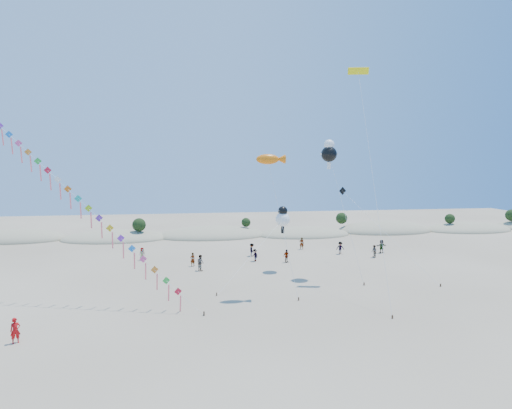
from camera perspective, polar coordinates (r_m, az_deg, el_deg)
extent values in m
plane|color=#84735B|center=(31.12, -1.71, -18.29)|extent=(160.00, 160.00, 0.00)
ellipsoid|color=gray|center=(80.58, -29.37, -4.17)|extent=(16.00, 8.80, 3.60)
ellipsoid|color=#273C16|center=(80.43, -29.40, -3.47)|extent=(12.80, 5.76, 0.64)
ellipsoid|color=gray|center=(75.01, -18.22, -4.40)|extent=(17.60, 9.68, 3.00)
ellipsoid|color=#273C16|center=(74.88, -18.24, -3.78)|extent=(14.08, 6.34, 0.70)
ellipsoid|color=gray|center=(74.71, -5.91, -4.19)|extent=(19.00, 10.45, 3.40)
ellipsoid|color=#273C16|center=(74.56, -5.91, -3.48)|extent=(15.20, 6.84, 0.76)
ellipsoid|color=gray|center=(75.78, 6.35, -4.06)|extent=(16.40, 9.02, 2.80)
ellipsoid|color=#273C16|center=(75.66, 6.36, -3.48)|extent=(13.12, 5.90, 0.66)
ellipsoid|color=gray|center=(82.96, 16.78, -3.43)|extent=(18.00, 9.90, 3.80)
ellipsoid|color=#273C16|center=(82.81, 16.80, -2.71)|extent=(14.40, 6.48, 0.72)
ellipsoid|color=gray|center=(89.97, 26.37, -3.09)|extent=(16.80, 9.24, 3.00)
ellipsoid|color=#273C16|center=(89.86, 26.40, -2.57)|extent=(13.44, 6.05, 0.67)
sphere|color=black|center=(72.89, -15.33, -2.63)|extent=(2.20, 2.20, 2.20)
sphere|color=black|center=(74.98, -1.34, -2.40)|extent=(1.60, 1.60, 1.60)
sphere|color=black|center=(80.55, 11.34, -1.81)|extent=(2.10, 2.10, 2.10)
sphere|color=black|center=(87.11, 24.43, -1.73)|extent=(1.80, 1.80, 1.80)
sphere|color=black|center=(96.58, 30.93, -1.24)|extent=(2.30, 2.30, 2.30)
cube|color=#3F2D1E|center=(36.74, -6.96, -14.23)|extent=(0.12, 0.12, 0.35)
cylinder|color=silver|center=(41.71, -22.56, 0.66)|extent=(21.92, 11.58, 18.69)
cube|color=red|center=(37.30, -10.36, -11.34)|extent=(1.29, 0.50, 1.36)
cube|color=#FF6B7C|center=(37.67, -10.04, -12.91)|extent=(0.19, 0.45, 1.55)
cube|color=green|center=(37.61, -11.88, -9.88)|extent=(1.29, 0.50, 1.36)
cube|color=#FF6B7C|center=(37.96, -11.57, -11.46)|extent=(0.19, 0.45, 1.55)
cube|color=orange|center=(37.98, -13.37, -8.45)|extent=(1.29, 0.50, 1.36)
cube|color=#FF6B7C|center=(38.29, -13.05, -10.03)|extent=(0.19, 0.45, 1.55)
cube|color=#EC4A90|center=(38.39, -14.81, -7.04)|extent=(1.29, 0.50, 1.36)
cube|color=#FF6B7C|center=(38.67, -14.50, -8.62)|extent=(0.19, 0.45, 1.55)
cube|color=#1A7CE0|center=(38.84, -16.22, -5.66)|extent=(1.29, 0.50, 1.36)
cube|color=#FF6B7C|center=(39.09, -15.90, -7.23)|extent=(0.19, 0.45, 1.55)
cube|color=purple|center=(39.35, -17.58, -4.31)|extent=(1.29, 0.50, 1.36)
cube|color=#FF6B7C|center=(39.56, -17.27, -5.87)|extent=(0.19, 0.45, 1.55)
cube|color=gold|center=(39.89, -18.91, -2.99)|extent=(1.29, 0.50, 1.36)
cube|color=#FF6B7C|center=(40.08, -18.59, -4.54)|extent=(0.19, 0.45, 1.55)
cube|color=#6729A6|center=(40.48, -20.19, -1.71)|extent=(1.29, 0.50, 1.36)
cube|color=#FF6B7C|center=(40.63, -19.88, -3.24)|extent=(0.19, 0.45, 1.55)
cube|color=#93CA17|center=(41.10, -21.44, -0.47)|extent=(1.29, 0.50, 1.36)
cube|color=#FF6B7C|center=(41.23, -21.12, -1.98)|extent=(0.19, 0.45, 1.55)
cube|color=#17B0A0|center=(41.76, -22.64, 0.74)|extent=(1.29, 0.50, 1.36)
cube|color=#FF6B7C|center=(41.87, -22.33, -0.75)|extent=(0.19, 0.45, 1.55)
cube|color=orange|center=(42.46, -23.81, 1.91)|extent=(1.29, 0.50, 1.36)
cube|color=#FF6B7C|center=(42.54, -23.50, 0.44)|extent=(0.19, 0.45, 1.55)
cube|color=white|center=(43.19, -24.94, 3.04)|extent=(1.29, 0.50, 1.36)
cube|color=#FF6B7C|center=(43.24, -24.63, 1.59)|extent=(0.19, 0.45, 1.55)
cube|color=red|center=(43.96, -26.03, 4.13)|extent=(1.29, 0.50, 1.36)
cube|color=#FF6B7C|center=(43.98, -25.73, 2.71)|extent=(0.19, 0.45, 1.55)
cube|color=green|center=(44.75, -27.09, 5.18)|extent=(1.29, 0.50, 1.36)
cube|color=#FF6B7C|center=(44.75, -26.79, 3.78)|extent=(0.19, 0.45, 1.55)
cube|color=orange|center=(45.58, -28.12, 6.19)|extent=(1.29, 0.50, 1.36)
cube|color=#FF6B7C|center=(45.55, -27.82, 4.82)|extent=(0.19, 0.45, 1.55)
cube|color=#EC4A90|center=(46.43, -29.11, 7.16)|extent=(1.29, 0.50, 1.36)
cube|color=#FF6B7C|center=(46.38, -28.81, 5.82)|extent=(0.19, 0.45, 1.55)
cube|color=#1A7CE0|center=(47.31, -30.07, 8.10)|extent=(1.29, 0.50, 1.36)
cube|color=#FF6B7C|center=(47.24, -29.77, 6.78)|extent=(0.19, 0.45, 1.55)
cube|color=purple|center=(48.21, -30.99, 9.00)|extent=(1.29, 0.50, 1.36)
cube|color=#FF6B7C|center=(48.12, -30.71, 7.70)|extent=(0.19, 0.45, 1.55)
cube|color=#3F2D1E|center=(40.37, 5.70, -12.42)|extent=(0.10, 0.10, 0.30)
cylinder|color=silver|center=(40.01, 3.61, -3.25)|extent=(2.44, 2.92, 12.96)
ellipsoid|color=orange|center=(40.73, 1.57, 6.06)|extent=(2.22, 0.98, 0.98)
cone|color=orange|center=(40.97, 3.29, 6.05)|extent=(0.89, 0.89, 0.89)
cube|color=#3F2D1E|center=(41.71, -5.28, -11.82)|extent=(0.10, 0.10, 0.30)
cylinder|color=silver|center=(45.64, -0.40, -6.57)|extent=(8.32, 8.85, 6.04)
sphere|color=white|center=(50.14, 3.57, -2.00)|extent=(1.67, 1.67, 1.67)
sphere|color=black|center=(50.02, 3.58, -0.86)|extent=(1.11, 1.11, 1.11)
cube|color=black|center=(50.31, 3.57, -3.39)|extent=(0.35, 0.18, 0.80)
cube|color=#3F2D1E|center=(46.24, 14.22, -10.23)|extent=(0.10, 0.10, 0.30)
cylinder|color=silver|center=(46.89, 11.89, -1.67)|extent=(2.30, 5.24, 13.59)
sphere|color=black|center=(48.62, 9.71, 6.64)|extent=(1.75, 1.75, 1.75)
sphere|color=white|center=(48.66, 9.73, 7.87)|extent=(1.14, 1.14, 1.14)
cube|color=white|center=(48.61, 9.68, 5.13)|extent=(0.35, 0.18, 0.80)
cube|color=white|center=(48.41, 8.92, 6.66)|extent=(0.60, 0.15, 0.25)
cube|color=white|center=(48.85, 10.49, 6.62)|extent=(0.60, 0.15, 0.25)
cube|color=#3F2D1E|center=(37.50, 17.73, -14.08)|extent=(0.10, 0.10, 0.30)
cylinder|color=silver|center=(42.13, 15.31, 3.58)|extent=(2.18, 13.87, 22.58)
cube|color=#FFE80D|center=(49.92, 13.48, 16.93)|extent=(2.28, 0.93, 0.80)
cube|color=black|center=(49.94, 13.47, 16.93)|extent=(2.20, 0.56, 0.19)
cube|color=#3F2D1E|center=(48.27, 23.39, -9.85)|extent=(0.10, 0.10, 0.30)
cylinder|color=silver|center=(51.85, 16.92, -3.67)|extent=(5.69, 13.64, 9.02)
cube|color=black|center=(56.51, 11.47, 1.79)|extent=(1.06, 0.31, 1.09)
imported|color=#B20E10|center=(35.44, -29.43, -14.42)|extent=(0.78, 0.69, 1.80)
imported|color=slate|center=(51.03, -7.42, -7.70)|extent=(1.10, 1.16, 1.88)
imported|color=slate|center=(53.27, -8.46, -7.26)|extent=(0.73, 0.63, 1.68)
imported|color=slate|center=(54.79, 4.08, -6.86)|extent=(1.06, 0.81, 1.67)
imported|color=slate|center=(55.30, -0.14, -6.78)|extent=(0.98, 1.17, 1.57)
imported|color=slate|center=(58.22, -0.56, -6.06)|extent=(0.74, 1.18, 1.75)
imported|color=slate|center=(63.19, 6.11, -5.17)|extent=(0.72, 0.56, 1.75)
imported|color=slate|center=(59.54, 15.48, -6.05)|extent=(0.67, 0.84, 1.66)
imported|color=slate|center=(57.87, -14.93, -6.38)|extent=(0.96, 0.88, 1.64)
imported|color=slate|center=(62.81, 16.39, -5.38)|extent=(1.79, 0.81, 1.86)
imported|color=slate|center=(60.80, 11.17, -5.69)|extent=(1.20, 0.83, 1.71)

